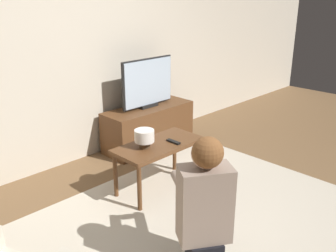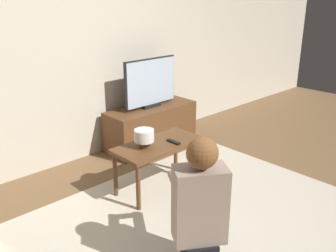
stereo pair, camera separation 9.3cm
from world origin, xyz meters
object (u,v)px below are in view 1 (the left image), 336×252
object	(u,v)px
tv	(148,83)
person_kneeling	(205,209)
table_lamp	(144,137)
coffee_table	(159,149)

from	to	relation	value
tv	person_kneeling	bearing A→B (deg)	-122.94
table_lamp	coffee_table	bearing A→B (deg)	-7.60
tv	coffee_table	distance (m)	1.16
coffee_table	person_kneeling	distance (m)	1.19
coffee_table	table_lamp	xyz separation A→B (m)	(-0.16, 0.02, 0.16)
table_lamp	person_kneeling	bearing A→B (deg)	-111.69
tv	coffee_table	bearing A→B (deg)	-127.14
tv	table_lamp	xyz separation A→B (m)	(-0.82, -0.86, -0.22)
tv	table_lamp	size ratio (longest dim) A/B	4.15
person_kneeling	table_lamp	bearing A→B (deg)	-78.71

